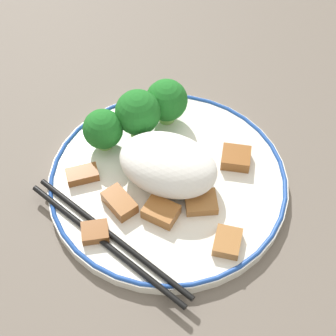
# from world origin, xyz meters

# --- Properties ---
(ground_plane) EXTENTS (3.00, 3.00, 0.00)m
(ground_plane) POSITION_xyz_m (0.00, 0.00, 0.00)
(ground_plane) COLOR #665B51
(plate) EXTENTS (0.26, 0.26, 0.01)m
(plate) POSITION_xyz_m (0.00, 0.00, 0.01)
(plate) COLOR white
(plate) RESTS_ON ground_plane
(rice_mound) EXTENTS (0.11, 0.08, 0.05)m
(rice_mound) POSITION_xyz_m (0.00, -0.00, 0.04)
(rice_mound) COLOR white
(rice_mound) RESTS_ON plate
(broccoli_back_left) EXTENTS (0.05, 0.05, 0.06)m
(broccoli_back_left) POSITION_xyz_m (-0.04, 0.08, 0.04)
(broccoli_back_left) COLOR #7FB756
(broccoli_back_left) RESTS_ON plate
(broccoli_back_center) EXTENTS (0.05, 0.05, 0.06)m
(broccoli_back_center) POSITION_xyz_m (-0.06, 0.05, 0.05)
(broccoli_back_center) COLOR #7FB756
(broccoli_back_center) RESTS_ON plate
(broccoli_back_right) EXTENTS (0.05, 0.05, 0.05)m
(broccoli_back_right) POSITION_xyz_m (-0.09, 0.02, 0.04)
(broccoli_back_right) COLOR #7FB756
(broccoli_back_right) RESTS_ON plate
(meat_near_front) EXTENTS (0.03, 0.04, 0.01)m
(meat_near_front) POSITION_xyz_m (0.09, -0.05, 0.02)
(meat_near_front) COLOR #9E6633
(meat_near_front) RESTS_ON plate
(meat_near_left) EXTENTS (0.04, 0.03, 0.01)m
(meat_near_left) POSITION_xyz_m (0.01, -0.05, 0.02)
(meat_near_left) COLOR #995B28
(meat_near_left) RESTS_ON plate
(meat_near_right) EXTENTS (0.04, 0.04, 0.01)m
(meat_near_right) POSITION_xyz_m (-0.03, -0.05, 0.02)
(meat_near_right) COLOR brown
(meat_near_right) RESTS_ON plate
(meat_near_back) EXTENTS (0.04, 0.04, 0.01)m
(meat_near_back) POSITION_xyz_m (0.05, -0.02, 0.02)
(meat_near_back) COLOR #9E6633
(meat_near_back) RESTS_ON plate
(meat_on_rice_edge) EXTENTS (0.03, 0.03, 0.01)m
(meat_on_rice_edge) POSITION_xyz_m (0.00, 0.03, 0.02)
(meat_on_rice_edge) COLOR brown
(meat_on_rice_edge) RESTS_ON plate
(meat_mid_left) EXTENTS (0.04, 0.04, 0.01)m
(meat_mid_left) POSITION_xyz_m (0.06, 0.05, 0.02)
(meat_mid_left) COLOR brown
(meat_mid_left) RESTS_ON plate
(meat_mid_right) EXTENTS (0.04, 0.04, 0.01)m
(meat_mid_right) POSITION_xyz_m (-0.09, -0.03, 0.02)
(meat_mid_right) COLOR brown
(meat_mid_right) RESTS_ON plate
(meat_far_scatter) EXTENTS (0.04, 0.03, 0.01)m
(meat_far_scatter) POSITION_xyz_m (-0.04, -0.09, 0.02)
(meat_far_scatter) COLOR brown
(meat_far_scatter) RESTS_ON plate
(chopsticks) EXTENTS (0.21, 0.08, 0.01)m
(chopsticks) POSITION_xyz_m (-0.02, -0.10, 0.02)
(chopsticks) COLOR black
(chopsticks) RESTS_ON plate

